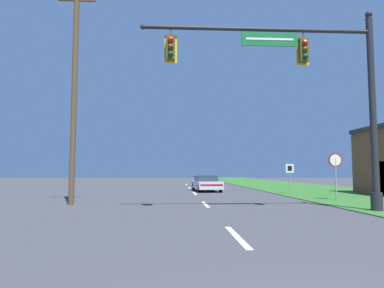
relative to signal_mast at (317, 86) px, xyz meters
name	(u,v)px	position (x,y,z in m)	size (l,w,h in m)	color
grass_verge_right	(299,188)	(6.36, 19.21, -4.90)	(10.00, 110.00, 0.04)	#2D6626
road_center_line	(195,193)	(-4.14, 11.21, -4.91)	(0.16, 34.80, 0.01)	silver
signal_mast	(317,86)	(0.00, 0.00, 0.00)	(9.46, 0.47, 8.03)	#232326
car_ahead	(206,183)	(-3.05, 14.08, -4.31)	(2.17, 4.68, 1.19)	black
stop_sign	(335,166)	(3.04, 4.90, -3.05)	(0.76, 0.07, 2.50)	gray
route_sign_post	(290,172)	(2.35, 10.17, -3.39)	(0.55, 0.06, 2.03)	gray
utility_pole_near	(74,87)	(-10.41, 3.33, 0.66)	(1.80, 0.26, 10.82)	brown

